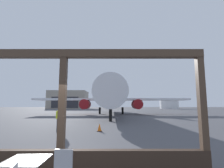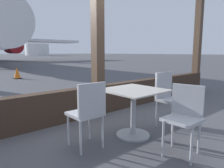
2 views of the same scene
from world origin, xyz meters
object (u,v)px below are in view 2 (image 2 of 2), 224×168
Objects in this scene: cafe_chair_window_left at (185,113)px; traffic_cone at (17,73)px; dining_table at (133,108)px; cafe_chair_aisle_left at (168,94)px; cafe_chair_window_right at (88,109)px; fuel_storage_tank at (37,50)px.

traffic_cone is at bearing 84.85° from cafe_chair_window_left.
cafe_chair_aisle_left reaches higher than dining_table.
dining_table is at bearing 173.79° from cafe_chair_aisle_left.
fuel_storage_tank reaches higher than cafe_chair_window_right.
cafe_chair_window_right is (-0.78, 0.09, 0.10)m from dining_table.
cafe_chair_window_right is at bearing -101.30° from traffic_cone.
cafe_chair_aisle_left is 0.10× the size of fuel_storage_tank.
cafe_chair_window_left is at bearing -46.26° from cafe_chair_window_right.
dining_table is at bearing 95.48° from cafe_chair_window_left.
fuel_storage_tank is (29.81, 71.94, 2.00)m from traffic_cone.
cafe_chair_aisle_left is at bearing -6.31° from cafe_chair_window_right.
cafe_chair_window_right is 86.41m from fuel_storage_tank.
cafe_chair_window_left reaches higher than dining_table.
fuel_storage_tank is at bearing 69.11° from dining_table.
cafe_chair_window_left is at bearing -84.52° from dining_table.
cafe_chair_aisle_left reaches higher than traffic_cone.
fuel_storage_tank reaches higher than traffic_cone.
cafe_chair_window_left reaches higher than traffic_cone.
cafe_chair_window_right reaches higher than traffic_cone.
cafe_chair_aisle_left is at bearing 45.69° from cafe_chair_window_left.
cafe_chair_window_right is at bearing -111.39° from fuel_storage_tank.
cafe_chair_window_left is (0.08, -0.80, 0.09)m from dining_table.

